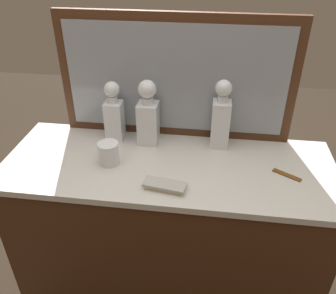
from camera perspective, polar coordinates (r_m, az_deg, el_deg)
The scene contains 9 objects.
ground_plane at distance 2.08m, azimuth 0.00°, elevation -22.17°, with size 6.00×6.00×0.00m, color #2D2319.
dresser at distance 1.75m, azimuth 0.00°, elevation -14.07°, with size 1.38×0.53×0.85m.
dresser_mirror at distance 1.56m, azimuth 1.25°, elevation 10.95°, with size 1.03×0.03×0.55m.
crystal_decanter_right at distance 1.61m, azimuth -8.63°, elevation 4.84°, with size 0.08×0.08×0.28m.
crystal_decanter_far_right at distance 1.55m, azimuth 8.47°, elevation 4.24°, with size 0.08×0.08×0.31m.
crystal_decanter_left at distance 1.56m, azimuth -3.22°, elevation 4.64°, with size 0.09×0.09×0.30m.
crystal_tumbler_front at distance 1.47m, azimuth -9.50°, elevation -1.11°, with size 0.08×0.08×0.09m.
silver_brush_right at distance 1.33m, azimuth -0.54°, elevation -6.22°, with size 0.17×0.09×0.02m.
tortoiseshell_comb at distance 1.48m, azimuth 18.55°, elevation -4.29°, with size 0.11×0.08×0.01m.
Camera 1 is at (0.16, -1.19, 1.70)m, focal length 37.93 mm.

